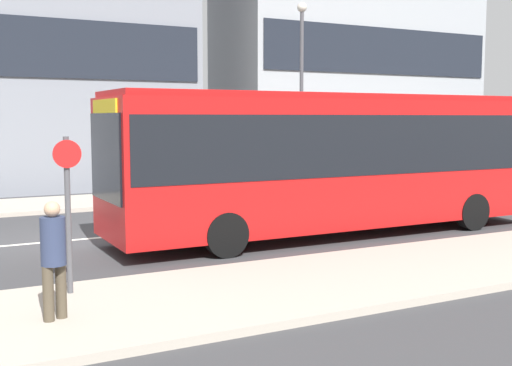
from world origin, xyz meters
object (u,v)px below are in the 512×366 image
at_px(pedestrian_near_stop, 53,253).
at_px(bus_stop_sign, 68,202).
at_px(parked_car_0, 385,180).
at_px(city_bus, 334,155).
at_px(street_lamp, 302,78).
at_px(parked_car_1, 483,174).

distance_m(pedestrian_near_stop, bus_stop_sign, 1.45).
relative_size(parked_car_0, pedestrian_near_stop, 2.46).
distance_m(city_bus, street_lamp, 8.63).
bearing_deg(pedestrian_near_stop, city_bus, 6.93).
height_order(pedestrian_near_stop, street_lamp, street_lamp).
bearing_deg(pedestrian_near_stop, parked_car_0, 13.41).
bearing_deg(pedestrian_near_stop, street_lamp, 23.98).
xyz_separation_m(city_bus, bus_stop_sign, (-7.09, -2.94, -0.40)).
distance_m(parked_car_1, street_lamp, 8.61).
xyz_separation_m(parked_car_1, bus_stop_sign, (-18.23, -8.46, 0.97)).
xyz_separation_m(bus_stop_sign, street_lamp, (10.73, 10.39, 2.81)).
height_order(parked_car_1, bus_stop_sign, bus_stop_sign).
relative_size(bus_stop_sign, street_lamp, 0.36).
height_order(parked_car_0, bus_stop_sign, bus_stop_sign).
bearing_deg(street_lamp, city_bus, -116.02).
distance_m(parked_car_0, parked_car_1, 4.98).
xyz_separation_m(pedestrian_near_stop, bus_stop_sign, (0.47, 1.27, 0.53)).
relative_size(parked_car_1, street_lamp, 0.65).
height_order(city_bus, street_lamp, street_lamp).
height_order(parked_car_0, parked_car_1, parked_car_1).
bearing_deg(city_bus, parked_car_0, 40.79).
distance_m(bus_stop_sign, street_lamp, 15.20).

